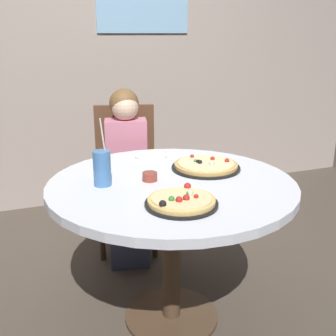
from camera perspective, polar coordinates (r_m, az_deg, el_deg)
name	(u,v)px	position (r m, az deg, el deg)	size (l,w,h in m)	color
ground_plane	(171,317)	(2.30, 0.47, -19.67)	(8.00, 8.00, 0.00)	#4C4238
wall_with_window	(90,27)	(3.58, -10.59, 18.36)	(5.20, 0.14, 2.90)	#A8998E
dining_table	(172,202)	(1.98, 0.51, -4.68)	(1.15, 1.15, 0.75)	silver
chair_wooden	(126,169)	(2.84, -5.76, -0.14)	(0.48, 0.48, 0.95)	brown
diner_child	(128,185)	(2.68, -5.54, -2.27)	(0.33, 0.43, 1.08)	#3F4766
pizza_veggie	(181,201)	(1.67, 1.85, -4.56)	(0.30, 0.30, 0.05)	black
pizza_cheese	(206,166)	(2.12, 5.20, 0.31)	(0.35, 0.35, 0.05)	black
soda_cup	(102,168)	(1.89, -8.99, -0.01)	(0.08, 0.08, 0.31)	#3F72B2
sauce_bowl	(150,177)	(1.94, -2.50, -1.18)	(0.07, 0.07, 0.04)	brown
plate_small	(151,156)	(2.32, -2.32, 1.63)	(0.18, 0.18, 0.01)	white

